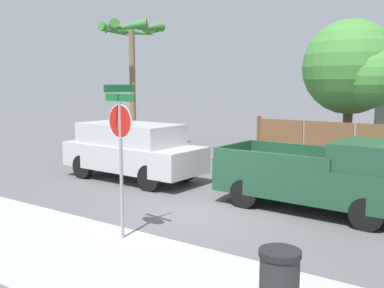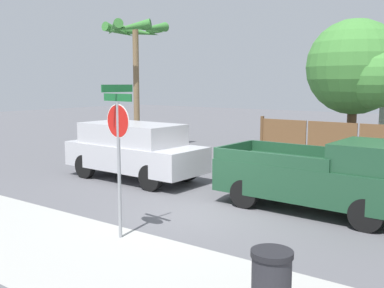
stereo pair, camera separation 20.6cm
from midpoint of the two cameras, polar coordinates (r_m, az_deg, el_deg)
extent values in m
plane|color=#56565B|center=(11.32, 0.60, -8.62)|extent=(80.00, 80.00, 0.00)
cube|color=#A3A39E|center=(8.75, -13.26, -13.84)|extent=(36.00, 3.20, 0.01)
cube|color=brown|center=(19.70, 10.85, 0.72)|extent=(1.99, 0.06, 1.63)
cube|color=brown|center=(18.95, 16.58, 0.26)|extent=(1.99, 0.06, 1.63)
cube|color=brown|center=(18.41, 22.72, -0.24)|extent=(1.99, 0.06, 1.63)
cube|color=brown|center=(20.13, 8.16, 1.07)|extent=(0.12, 0.12, 1.73)
cylinder|color=brown|center=(20.67, 18.83, 1.75)|extent=(0.40, 0.40, 2.34)
sphere|color=#428438|center=(20.58, 19.16, 9.21)|extent=(4.05, 4.05, 4.05)
sphere|color=#478F3C|center=(19.85, 21.25, 8.01)|extent=(2.63, 2.63, 2.63)
cylinder|color=brown|center=(21.63, -7.83, 7.11)|extent=(0.28, 0.28, 5.93)
cone|color=#387A33|center=(21.07, -5.82, 14.42)|extent=(0.44, 1.94, 0.73)
cone|color=#387A33|center=(22.09, -5.30, 14.12)|extent=(1.90, 1.35, 0.73)
cone|color=#387A33|center=(22.77, -7.36, 13.90)|extent=(1.90, 1.35, 0.73)
cone|color=#387A33|center=(22.48, -9.97, 13.93)|extent=(0.44, 1.94, 0.73)
cone|color=#387A33|center=(21.48, -10.71, 14.20)|extent=(1.90, 1.35, 0.73)
cone|color=#387A33|center=(20.75, -8.63, 14.48)|extent=(1.90, 1.35, 0.73)
cube|color=#B7B7BC|center=(14.96, -7.88, -1.56)|extent=(4.91, 2.09, 0.81)
cube|color=#B7B7BC|center=(14.95, -8.26, 1.30)|extent=(3.45, 1.89, 0.68)
cube|color=black|center=(13.86, -3.53, 0.86)|extent=(0.11, 1.71, 0.57)
cylinder|color=black|center=(14.69, -1.28, -3.20)|extent=(0.79, 0.22, 0.79)
cylinder|color=black|center=(13.40, -5.84, -4.31)|extent=(0.79, 0.22, 0.79)
cylinder|color=black|center=(16.68, -9.46, -1.98)|extent=(0.79, 0.22, 0.79)
cylinder|color=black|center=(15.56, -14.05, -2.81)|extent=(0.79, 0.22, 0.79)
cube|color=#1E472D|center=(11.73, 14.93, -4.38)|extent=(4.97, 2.18, 0.85)
cube|color=#1E472D|center=(11.19, 21.50, -1.39)|extent=(1.63, 1.92, 0.63)
cube|color=#1E472D|center=(12.83, 13.16, -0.69)|extent=(3.08, 0.17, 0.30)
cube|color=#1E472D|center=(11.10, 9.16, -1.89)|extent=(3.08, 0.17, 0.30)
cube|color=#1E472D|center=(12.70, 4.86, -0.60)|extent=(0.14, 1.94, 0.30)
cylinder|color=black|center=(10.52, 20.77, -8.30)|extent=(0.74, 0.22, 0.74)
cylinder|color=black|center=(13.24, 10.19, -4.66)|extent=(0.74, 0.22, 0.74)
cylinder|color=black|center=(11.68, 6.18, -6.26)|extent=(0.74, 0.22, 0.74)
cylinder|color=gray|center=(9.28, -9.60, -3.47)|extent=(0.07, 0.07, 2.81)
cylinder|color=red|center=(9.14, -9.75, 2.87)|extent=(0.65, 0.09, 0.65)
cylinder|color=white|center=(9.14, -9.75, 2.86)|extent=(0.69, 0.08, 0.69)
cube|color=#19602D|center=(9.11, -9.82, 5.84)|extent=(0.85, 0.11, 0.15)
cube|color=#19602D|center=(9.11, -9.84, 6.97)|extent=(0.11, 0.77, 0.15)
cylinder|color=black|center=(6.09, 10.14, -13.48)|extent=(0.56, 0.56, 0.08)
camera|label=1|loc=(0.10, -90.50, -0.07)|focal=42.00mm
camera|label=2|loc=(0.10, 89.50, 0.07)|focal=42.00mm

